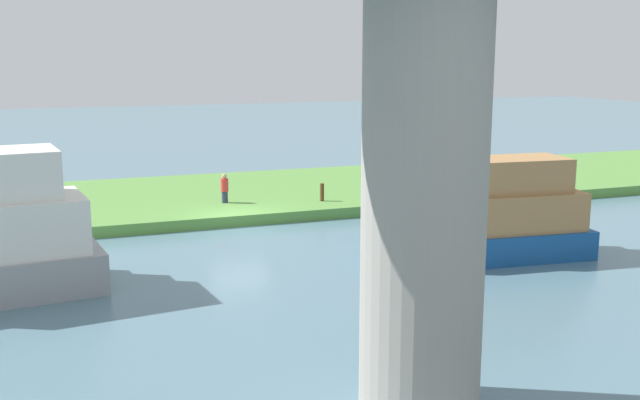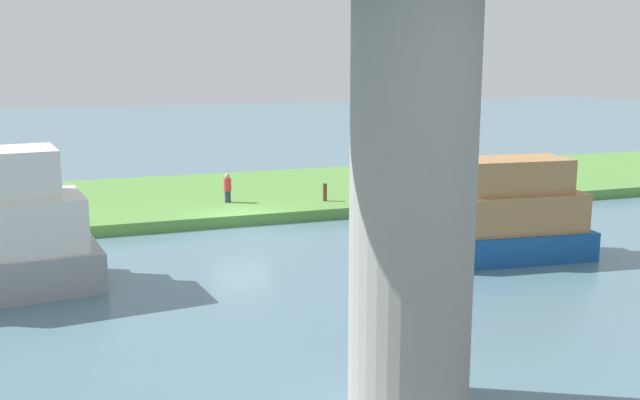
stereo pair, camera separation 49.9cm
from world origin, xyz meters
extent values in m
plane|color=slate|center=(0.00, 0.00, 0.00)|extent=(160.00, 160.00, 0.00)
cube|color=#5B9342|center=(0.00, -6.00, 0.25)|extent=(80.00, 12.00, 0.50)
cylinder|color=#9E998E|center=(0.53, 17.81, 4.54)|extent=(2.54, 2.54, 9.07)
cylinder|color=#2D334C|center=(-0.10, -3.10, 0.78)|extent=(0.29, 0.29, 0.55)
cylinder|color=red|center=(-0.10, -3.10, 1.35)|extent=(0.47, 0.47, 0.60)
sphere|color=tan|center=(-0.10, -3.10, 1.77)|extent=(0.24, 0.24, 0.24)
cylinder|color=brown|center=(-4.57, -1.92, 0.92)|extent=(0.20, 0.20, 0.85)
cube|color=#195199|center=(-7.19, 8.03, 0.53)|extent=(8.18, 3.40, 1.06)
cube|color=#B27F4C|center=(-7.64, 8.07, 1.77)|extent=(6.57, 2.98, 1.42)
cube|color=#B27F4C|center=(-8.25, 8.13, 3.10)|extent=(4.16, 2.39, 1.24)
cylinder|color=black|center=(-5.61, 7.88, 3.28)|extent=(0.44, 0.44, 1.59)
cube|color=#D84C2D|center=(-5.08, 7.83, 1.46)|extent=(1.56, 1.72, 0.80)
cube|color=#195199|center=(-6.46, 3.89, 0.33)|extent=(4.40, 2.13, 0.66)
cube|color=silver|center=(-5.91, 3.98, 1.03)|extent=(1.68, 1.42, 0.75)
camera|label=1|loc=(7.54, 30.87, 7.42)|focal=41.74mm
camera|label=2|loc=(7.07, 31.04, 7.42)|focal=41.74mm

